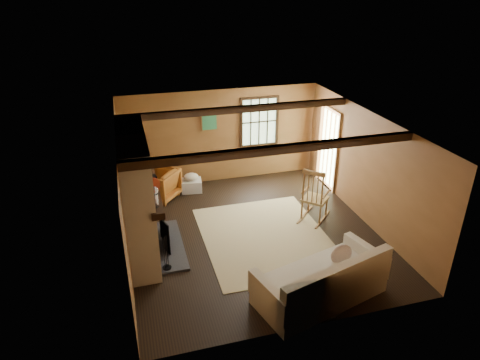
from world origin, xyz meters
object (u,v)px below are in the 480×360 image
object	(u,v)px
armchair	(159,184)
sofa	(323,283)
fireplace	(139,200)
laundry_basket	(191,186)
rocking_chair	(314,198)

from	to	relation	value
armchair	sofa	bearing A→B (deg)	66.79
fireplace	laundry_basket	world-z (taller)	fireplace
laundry_basket	fireplace	bearing A→B (deg)	-120.24
armchair	fireplace	bearing A→B (deg)	25.78
rocking_chair	armchair	xyz separation A→B (m)	(-3.15, 1.90, -0.15)
laundry_basket	armchair	distance (m)	0.84
fireplace	sofa	size ratio (longest dim) A/B	1.01
fireplace	sofa	world-z (taller)	fireplace
laundry_basket	armchair	world-z (taller)	armchair
rocking_chair	armchair	world-z (taller)	rocking_chair
fireplace	rocking_chair	world-z (taller)	fireplace
laundry_basket	armchair	bearing A→B (deg)	-168.10
rocking_chair	sofa	distance (m)	2.63
rocking_chair	laundry_basket	bearing A→B (deg)	3.68
sofa	laundry_basket	distance (m)	4.73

